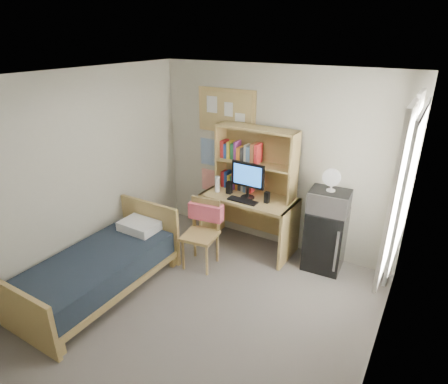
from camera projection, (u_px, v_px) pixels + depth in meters
The scene contains 25 objects.
floor at pixel (192, 324), 4.16m from camera, with size 3.60×4.20×0.02m, color slate.
ceiling at pixel (181, 80), 3.13m from camera, with size 3.60×4.20×0.02m, color white.
wall_back at pixel (274, 160), 5.30m from camera, with size 3.60×0.04×2.60m, color beige.
wall_left at pixel (65, 183), 4.49m from camera, with size 0.04×4.20×2.60m, color beige.
wall_right at pixel (383, 275), 2.79m from camera, with size 0.04×4.20×2.60m, color beige.
window_unit at pixel (404, 185), 3.65m from camera, with size 0.10×1.40×1.70m, color white.
curtain_left at pixel (395, 199), 3.34m from camera, with size 0.04×0.55×1.70m, color silver.
curtain_right at pixel (406, 172), 3.98m from camera, with size 0.04×0.55×1.70m, color silver.
bulletin_board at pixel (227, 111), 5.41m from camera, with size 0.94×0.03×0.64m, color tan.
poster_wave at pixel (209, 152), 5.83m from camera, with size 0.30×0.01×0.42m, color #2A5FAA.
poster_japan at pixel (209, 180), 6.01m from camera, with size 0.28×0.01×0.36m, color red.
desk at pixel (249, 222), 5.47m from camera, with size 1.32×0.66×0.82m, color tan.
desk_chair at pixel (200, 235), 5.00m from camera, with size 0.47×0.47×0.94m, color tan.
mini_fridge at pixel (325, 239), 5.01m from camera, with size 0.49×0.49×0.84m, color black.
bed at pixel (99, 274), 4.55m from camera, with size 0.94×1.88×0.52m, color black.
hutch at pixel (256, 161), 5.23m from camera, with size 1.18×0.30×0.97m, color tan.
monitor at pixel (248, 181), 5.15m from camera, with size 0.49×0.04×0.52m, color black.
keyboard at pixel (242, 201), 5.14m from camera, with size 0.43×0.14×0.02m, color black.
speaker_left at pixel (229, 188), 5.37m from camera, with size 0.07×0.07×0.18m, color black.
speaker_right at pixel (267, 197), 5.08m from camera, with size 0.06×0.06×0.16m, color black.
water_bottle at pixel (217, 184), 5.41m from camera, with size 0.07×0.07×0.24m, color white.
hoodie at pixel (206, 212), 5.07m from camera, with size 0.48×0.15×0.23m, color #E5576C.
microwave at pixel (329, 201), 4.77m from camera, with size 0.50×0.38×0.29m, color #B6B6BB.
desk_fan at pixel (332, 181), 4.66m from camera, with size 0.22×0.22×0.28m, color white.
pillow at pixel (139, 226), 5.02m from camera, with size 0.51×0.35×0.12m, color white.
Camera 1 is at (1.97, -2.60, 2.97)m, focal length 30.00 mm.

